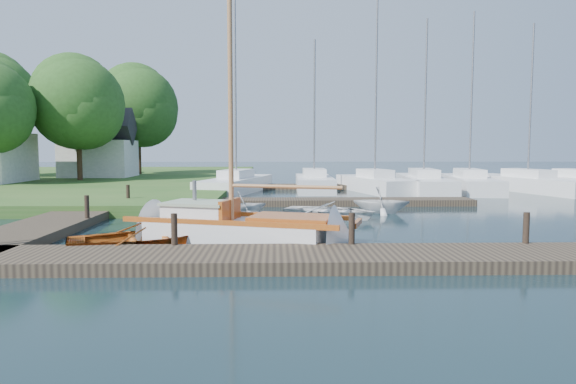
{
  "coord_description": "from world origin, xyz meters",
  "views": [
    {
      "loc": [
        -0.45,
        -17.88,
        2.76
      ],
      "look_at": [
        0.0,
        0.0,
        1.2
      ],
      "focal_mm": 32.0,
      "sensor_mm": 36.0,
      "label": 1
    }
  ],
  "objects_px": {
    "marina_boat_5": "(528,183)",
    "mooring_post_1": "(174,229)",
    "dinghy": "(142,234)",
    "house_c": "(99,150)",
    "tender_d": "(381,199)",
    "marina_boat_1": "(314,182)",
    "sailboat": "(244,232)",
    "mooring_post_2": "(352,228)",
    "mooring_post_5": "(128,194)",
    "tree_7": "(138,106)",
    "marina_boat_3": "(424,182)",
    "tender_b": "(242,202)",
    "tree_3": "(78,103)",
    "mooring_post_4": "(87,207)",
    "mooring_post_3": "(526,228)",
    "marina_boat_2": "(375,182)",
    "marina_boat_4": "(469,182)",
    "tender_c": "(330,209)",
    "marina_boat_0": "(236,183)"
  },
  "relations": [
    {
      "from": "mooring_post_4",
      "to": "tree_7",
      "type": "height_order",
      "value": "tree_7"
    },
    {
      "from": "tender_d",
      "to": "marina_boat_1",
      "type": "bearing_deg",
      "value": 22.68
    },
    {
      "from": "mooring_post_1",
      "to": "house_c",
      "type": "relative_size",
      "value": 0.15
    },
    {
      "from": "mooring_post_3",
      "to": "dinghy",
      "type": "height_order",
      "value": "mooring_post_3"
    },
    {
      "from": "mooring_post_2",
      "to": "mooring_post_5",
      "type": "bearing_deg",
      "value": 130.36
    },
    {
      "from": "mooring_post_3",
      "to": "mooring_post_5",
      "type": "distance_m",
      "value": 16.4
    },
    {
      "from": "mooring_post_5",
      "to": "mooring_post_2",
      "type": "bearing_deg",
      "value": -49.64
    },
    {
      "from": "tree_3",
      "to": "house_c",
      "type": "bearing_deg",
      "value": 90.03
    },
    {
      "from": "tender_b",
      "to": "marina_boat_1",
      "type": "relative_size",
      "value": 0.22
    },
    {
      "from": "mooring_post_1",
      "to": "mooring_post_5",
      "type": "bearing_deg",
      "value": 111.8
    },
    {
      "from": "marina_boat_5",
      "to": "tree_3",
      "type": "bearing_deg",
      "value": 66.81
    },
    {
      "from": "mooring_post_3",
      "to": "tree_3",
      "type": "xyz_separation_m",
      "value": [
        -20.0,
        23.05,
        5.11
      ]
    },
    {
      "from": "marina_boat_3",
      "to": "tree_3",
      "type": "bearing_deg",
      "value": 86.5
    },
    {
      "from": "marina_boat_3",
      "to": "marina_boat_5",
      "type": "relative_size",
      "value": 1.04
    },
    {
      "from": "marina_boat_1",
      "to": "marina_boat_2",
      "type": "xyz_separation_m",
      "value": [
        3.69,
        -1.03,
        0.02
      ]
    },
    {
      "from": "mooring_post_1",
      "to": "mooring_post_3",
      "type": "xyz_separation_m",
      "value": [
        9.0,
        0.0,
        0.0
      ]
    },
    {
      "from": "tree_3",
      "to": "tender_b",
      "type": "bearing_deg",
      "value": -51.36
    },
    {
      "from": "mooring_post_5",
      "to": "tender_b",
      "type": "relative_size",
      "value": 0.38
    },
    {
      "from": "house_c",
      "to": "mooring_post_5",
      "type": "bearing_deg",
      "value": -67.62
    },
    {
      "from": "mooring_post_1",
      "to": "sailboat",
      "type": "bearing_deg",
      "value": 44.09
    },
    {
      "from": "tender_c",
      "to": "marina_boat_3",
      "type": "distance_m",
      "value": 14.42
    },
    {
      "from": "sailboat",
      "to": "marina_boat_3",
      "type": "relative_size",
      "value": 0.92
    },
    {
      "from": "marina_boat_1",
      "to": "marina_boat_2",
      "type": "relative_size",
      "value": 0.79
    },
    {
      "from": "mooring_post_5",
      "to": "marina_boat_4",
      "type": "xyz_separation_m",
      "value": [
        18.79,
        9.1,
        -0.13
      ]
    },
    {
      "from": "mooring_post_5",
      "to": "tender_d",
      "type": "relative_size",
      "value": 0.35
    },
    {
      "from": "mooring_post_3",
      "to": "marina_boat_2",
      "type": "relative_size",
      "value": 0.07
    },
    {
      "from": "sailboat",
      "to": "house_c",
      "type": "bearing_deg",
      "value": 133.82
    },
    {
      "from": "mooring_post_1",
      "to": "marina_boat_4",
      "type": "distance_m",
      "value": 24.16
    },
    {
      "from": "marina_boat_3",
      "to": "marina_boat_2",
      "type": "bearing_deg",
      "value": 106.32
    },
    {
      "from": "marina_boat_1",
      "to": "mooring_post_3",
      "type": "bearing_deg",
      "value": -167.25
    },
    {
      "from": "mooring_post_3",
      "to": "tender_c",
      "type": "height_order",
      "value": "mooring_post_3"
    },
    {
      "from": "sailboat",
      "to": "mooring_post_1",
      "type": "bearing_deg",
      "value": -118.56
    },
    {
      "from": "marina_boat_3",
      "to": "tree_7",
      "type": "xyz_separation_m",
      "value": [
        -20.95,
        11.76,
        5.64
      ]
    },
    {
      "from": "marina_boat_2",
      "to": "marina_boat_4",
      "type": "relative_size",
      "value": 1.08
    },
    {
      "from": "tree_7",
      "to": "tender_d",
      "type": "bearing_deg",
      "value": -54.74
    },
    {
      "from": "dinghy",
      "to": "house_c",
      "type": "bearing_deg",
      "value": 0.93
    },
    {
      "from": "tender_c",
      "to": "marina_boat_3",
      "type": "relative_size",
      "value": 0.34
    },
    {
      "from": "marina_boat_0",
      "to": "tree_7",
      "type": "distance_m",
      "value": 16.52
    },
    {
      "from": "mooring_post_4",
      "to": "dinghy",
      "type": "bearing_deg",
      "value": -53.8
    },
    {
      "from": "tender_b",
      "to": "marina_boat_4",
      "type": "relative_size",
      "value": 0.19
    },
    {
      "from": "house_c",
      "to": "mooring_post_3",
      "type": "bearing_deg",
      "value": -53.47
    },
    {
      "from": "tender_b",
      "to": "marina_boat_4",
      "type": "xyz_separation_m",
      "value": [
        13.6,
        11.3,
        0.02
      ]
    },
    {
      "from": "marina_boat_5",
      "to": "mooring_post_1",
      "type": "bearing_deg",
      "value": 120.74
    },
    {
      "from": "marina_boat_1",
      "to": "sailboat",
      "type": "bearing_deg",
      "value": 170.8
    },
    {
      "from": "sailboat",
      "to": "house_c",
      "type": "height_order",
      "value": "sailboat"
    },
    {
      "from": "mooring_post_1",
      "to": "marina_boat_5",
      "type": "height_order",
      "value": "marina_boat_5"
    },
    {
      "from": "sailboat",
      "to": "tree_7",
      "type": "relative_size",
      "value": 1.05
    },
    {
      "from": "dinghy",
      "to": "tender_c",
      "type": "height_order",
      "value": "dinghy"
    },
    {
      "from": "tender_b",
      "to": "tender_c",
      "type": "height_order",
      "value": "tender_b"
    },
    {
      "from": "tender_b",
      "to": "house_c",
      "type": "xyz_separation_m",
      "value": [
        -12.19,
        19.2,
        2.03
      ]
    }
  ]
}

